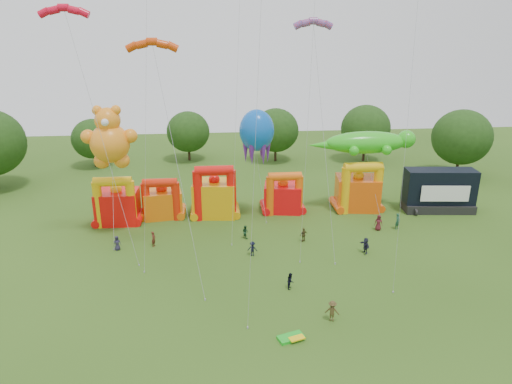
{
  "coord_description": "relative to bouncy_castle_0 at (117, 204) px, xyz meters",
  "views": [
    {
      "loc": [
        -3.73,
        -26.6,
        22.16
      ],
      "look_at": [
        0.65,
        18.0,
        6.53
      ],
      "focal_mm": 32.0,
      "sensor_mm": 36.0,
      "label": 1
    }
  ],
  "objects": [
    {
      "name": "folded_kite_bundle",
      "position": [
        17.4,
        -24.62,
        -2.25
      ],
      "size": [
        2.21,
        1.57,
        0.31
      ],
      "color": "green",
      "rests_on": "ground"
    },
    {
      "name": "gecko_kite",
      "position": [
        31.59,
        1.38,
        5.27
      ],
      "size": [
        13.96,
        5.87,
        10.57
      ],
      "color": "green",
      "rests_on": "ground"
    },
    {
      "name": "stage_trailer",
      "position": [
        41.14,
        0.2,
        0.32
      ],
      "size": [
        9.23,
        4.27,
        5.61
      ],
      "color": "black",
      "rests_on": "ground"
    },
    {
      "name": "parafoil_kites",
      "position": [
        8.31,
        -11.42,
        9.21
      ],
      "size": [
        27.73,
        12.92,
        25.44
      ],
      "color": "#D23B09",
      "rests_on": "ground"
    },
    {
      "name": "bouncy_castle_4",
      "position": [
        30.76,
        1.71,
        0.17
      ],
      "size": [
        6.08,
        5.15,
        6.77
      ],
      "color": "#E7500C",
      "rests_on": "ground"
    },
    {
      "name": "bouncy_castle_0",
      "position": [
        0.0,
        0.0,
        0.0
      ],
      "size": [
        5.02,
        4.07,
        6.27
      ],
      "color": "red",
      "rests_on": "ground"
    },
    {
      "name": "spectator_9",
      "position": [
        21.06,
        -22.57,
        -1.48
      ],
      "size": [
        1.34,
        1.06,
        1.81
      ],
      "primitive_type": "imported",
      "rotation": [
        0.0,
        0.0,
        2.76
      ],
      "color": "#47391C",
      "rests_on": "ground"
    },
    {
      "name": "bouncy_castle_1",
      "position": [
        5.28,
        1.44,
        -0.31
      ],
      "size": [
        5.21,
        4.42,
        5.43
      ],
      "color": "#DB630B",
      "rests_on": "ground"
    },
    {
      "name": "diamond_kites",
      "position": [
        16.7,
        -11.76,
        13.8
      ],
      "size": [
        25.48,
        21.79,
        36.16
      ],
      "color": "#DD420A",
      "rests_on": "ground"
    },
    {
      "name": "octopus_kite",
      "position": [
        17.27,
        0.1,
        7.14
      ],
      "size": [
        4.19,
        4.41,
        13.77
      ],
      "color": "blue",
      "rests_on": "ground"
    },
    {
      "name": "teddy_bear_kite",
      "position": [
        0.8,
        -4.06,
        8.4
      ],
      "size": [
        5.97,
        6.04,
        15.12
      ],
      "color": "orange",
      "rests_on": "ground"
    },
    {
      "name": "spectator_5",
      "position": [
        27.66,
        -11.04,
        -1.51
      ],
      "size": [
        0.92,
        1.71,
        1.76
      ],
      "primitive_type": "imported",
      "rotation": [
        0.0,
        0.0,
        4.97
      ],
      "color": "#202136",
      "rests_on": "ground"
    },
    {
      "name": "spectator_8",
      "position": [
        18.54,
        -17.32,
        -1.61
      ],
      "size": [
        0.8,
        0.9,
        1.56
      ],
      "primitive_type": "imported",
      "rotation": [
        0.0,
        0.0,
        1.25
      ],
      "color": "black",
      "rests_on": "ground"
    },
    {
      "name": "spectator_2",
      "position": [
        15.24,
        -6.06,
        -1.61
      ],
      "size": [
        0.94,
        0.96,
        1.55
      ],
      "primitive_type": "imported",
      "rotation": [
        0.0,
        0.0,
        2.27
      ],
      "color": "#1A4124",
      "rests_on": "ground"
    },
    {
      "name": "spectator_1",
      "position": [
        5.08,
        -7.19,
        -1.51
      ],
      "size": [
        0.58,
        0.74,
        1.76
      ],
      "primitive_type": "imported",
      "rotation": [
        0.0,
        0.0,
        1.29
      ],
      "color": "#562318",
      "rests_on": "ground"
    },
    {
      "name": "spectator_4",
      "position": [
        21.7,
        -7.56,
        -1.58
      ],
      "size": [
        1.03,
        0.74,
        1.62
      ],
      "primitive_type": "imported",
      "rotation": [
        0.0,
        0.0,
        3.54
      ],
      "color": "#443A1B",
      "rests_on": "ground"
    },
    {
      "name": "spectator_3",
      "position": [
        15.66,
        -10.48,
        -1.58
      ],
      "size": [
        1.15,
        0.83,
        1.61
      ],
      "primitive_type": "imported",
      "rotation": [
        0.0,
        0.0,
        2.9
      ],
      "color": "black",
      "rests_on": "ground"
    },
    {
      "name": "spectator_6",
      "position": [
        31.14,
        -5.36,
        -1.42
      ],
      "size": [
        1.07,
        0.84,
        1.93
      ],
      "primitive_type": "imported",
      "rotation": [
        0.0,
        0.0,
        6.01
      ],
      "color": "#541820",
      "rests_on": "ground"
    },
    {
      "name": "spectator_0",
      "position": [
        1.26,
        -7.74,
        -1.57
      ],
      "size": [
        0.94,
        0.8,
        1.63
      ],
      "primitive_type": "imported",
      "rotation": [
        0.0,
        0.0,
        0.43
      ],
      "color": "#27233A",
      "rests_on": "ground"
    },
    {
      "name": "bouncy_castle_2",
      "position": [
        11.92,
        1.22,
        0.25
      ],
      "size": [
        5.75,
        4.81,
        6.98
      ],
      "color": "orange",
      "rests_on": "ground"
    },
    {
      "name": "bouncy_castle_3",
      "position": [
        20.79,
        1.85,
        -0.22
      ],
      "size": [
        5.3,
        4.53,
        5.67
      ],
      "color": "red",
      "rests_on": "ground"
    },
    {
      "name": "tree_ring",
      "position": [
        14.4,
        -26.28,
        3.87
      ],
      "size": [
        119.8,
        121.86,
        12.07
      ],
      "color": "#352314",
      "rests_on": "ground"
    },
    {
      "name": "ground",
      "position": [
        15.54,
        -26.88,
        -2.39
      ],
      "size": [
        160.0,
        160.0,
        0.0
      ],
      "primitive_type": "plane",
      "color": "#2B4B15",
      "rests_on": "ground"
    },
    {
      "name": "spectator_7",
      "position": [
        33.54,
        -5.21,
        -1.41
      ],
      "size": [
        0.85,
        0.81,
        1.95
      ],
      "primitive_type": "imported",
      "rotation": [
        0.0,
        0.0,
        0.66
      ],
      "color": "#1C4631",
      "rests_on": "ground"
    }
  ]
}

